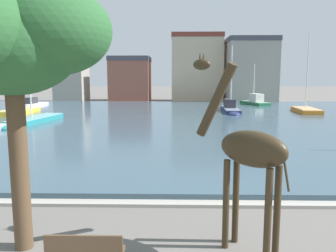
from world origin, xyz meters
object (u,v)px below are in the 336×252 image
sailboat_teal (31,122)px  shade_tree (8,40)px  giraffe_statue (247,152)px  sailboat_green (254,102)px  sailboat_navy (231,109)px  sailboat_white (32,104)px  park_bench (85,250)px  sailboat_orange (305,111)px  sailboat_yellow (23,112)px

sailboat_teal → shade_tree: 23.91m
giraffe_statue → sailboat_green: (9.94, 43.23, -2.01)m
sailboat_teal → sailboat_navy: 22.18m
sailboat_white → sailboat_green: (32.15, 3.22, 0.10)m
sailboat_navy → shade_tree: size_ratio=1.31×
sailboat_green → shade_tree: shade_tree is taller
sailboat_navy → park_bench: 34.42m
sailboat_white → sailboat_green: bearing=5.7°
sailboat_teal → park_bench: (10.83, -22.70, 0.06)m
sailboat_white → sailboat_navy: size_ratio=0.78×
giraffe_statue → sailboat_orange: 35.11m
sailboat_teal → sailboat_yellow: sailboat_teal is taller
sailboat_orange → shade_tree: 37.99m
giraffe_statue → shade_tree: size_ratio=0.77×
sailboat_navy → shade_tree: bearing=-108.2°
giraffe_statue → sailboat_navy: (4.76, 32.30, -2.04)m
sailboat_white → park_bench: size_ratio=3.80×
sailboat_yellow → sailboat_white: bearing=106.7°
sailboat_teal → sailboat_orange: sailboat_orange is taller
giraffe_statue → shade_tree: shade_tree is taller
sailboat_white → sailboat_green: size_ratio=1.00×
shade_tree → sailboat_orange: bearing=59.0°
sailboat_green → shade_tree: bearing=-110.1°
giraffe_statue → park_bench: giraffe_statue is taller
giraffe_statue → sailboat_teal: sailboat_teal is taller
sailboat_white → shade_tree: sailboat_white is taller
giraffe_statue → sailboat_teal: size_ratio=0.59×
giraffe_statue → park_bench: 4.55m
sailboat_green → sailboat_teal: 32.74m
giraffe_statue → sailboat_yellow: sailboat_yellow is taller
sailboat_teal → sailboat_navy: sailboat_teal is taller
sailboat_white → sailboat_navy: bearing=-16.0°
park_bench → sailboat_green: bearing=72.6°
sailboat_teal → sailboat_navy: (19.47, 10.62, 0.14)m
giraffe_statue → sailboat_orange: sailboat_orange is taller
sailboat_green → sailboat_teal: sailboat_teal is taller
sailboat_teal → shade_tree: bearing=-67.8°
sailboat_orange → sailboat_white: bearing=167.9°
giraffe_statue → sailboat_navy: size_ratio=0.59×
sailboat_teal → sailboat_navy: size_ratio=1.00×
sailboat_white → shade_tree: size_ratio=1.02×
sailboat_white → sailboat_navy: (26.98, -7.71, 0.07)m
sailboat_white → sailboat_yellow: 10.03m
sailboat_orange → sailboat_navy: (-8.76, -0.03, 0.14)m
giraffe_statue → sailboat_green: bearing=77.1°
sailboat_white → shade_tree: 43.47m
sailboat_navy → sailboat_teal: bearing=-151.4°
giraffe_statue → park_bench: size_ratio=2.85×
giraffe_statue → sailboat_yellow: bearing=122.4°
sailboat_green → sailboat_navy: sailboat_navy is taller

